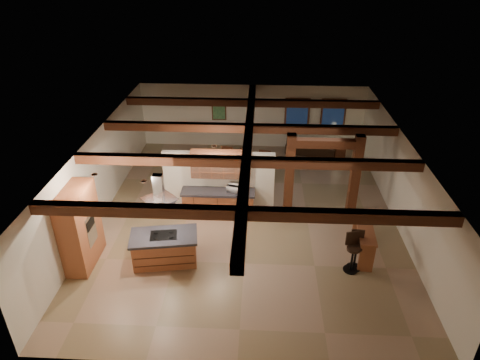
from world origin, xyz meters
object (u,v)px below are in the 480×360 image
object	(u,v)px
sofa	(311,147)
bar_counter	(364,235)
kitchen_island	(165,248)
dining_table	(243,177)

from	to	relation	value
sofa	bar_counter	bearing A→B (deg)	110.40
bar_counter	kitchen_island	bearing A→B (deg)	-173.22
dining_table	sofa	world-z (taller)	sofa
kitchen_island	sofa	bearing A→B (deg)	57.44
kitchen_island	dining_table	xyz separation A→B (m)	(2.05, 4.81, -0.20)
dining_table	bar_counter	size ratio (longest dim) A/B	0.86
dining_table	bar_counter	xyz separation A→B (m)	(3.81, -4.11, 0.37)
kitchen_island	dining_table	world-z (taller)	kitchen_island
kitchen_island	bar_counter	xyz separation A→B (m)	(5.86, 0.70, 0.18)
sofa	bar_counter	size ratio (longest dim) A/B	1.15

